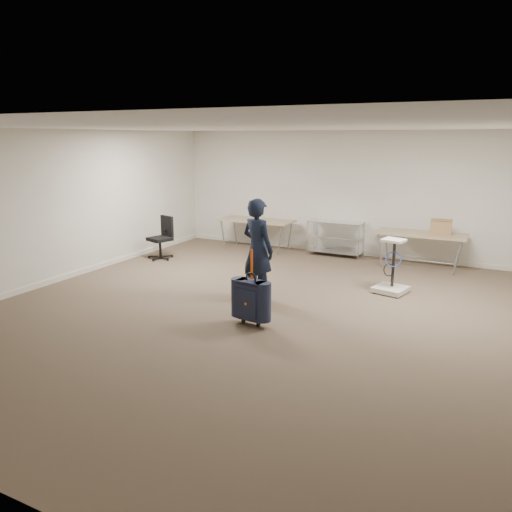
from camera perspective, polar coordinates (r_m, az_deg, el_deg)
The scene contains 10 objects.
ground at distance 7.86m, azimuth -0.59°, elevation -6.32°, with size 9.00×9.00×0.00m, color brown.
room_shell at distance 9.03m, azimuth 3.45°, elevation -3.35°, with size 8.00×9.00×9.00m.
folding_table_left at distance 11.94m, azimuth 0.02°, elevation 3.94°, with size 1.80×0.75×0.73m.
folding_table_right at distance 10.80m, azimuth 18.33°, elevation 2.22°, with size 1.80×0.75×0.73m.
wire_shelf at distance 11.51m, azimuth 9.07°, elevation 2.20°, with size 1.22×0.47×0.80m.
person at distance 8.22m, azimuth 0.20°, elevation 0.75°, with size 0.62×0.41×1.70m, color black.
suitcase at distance 7.18m, azimuth -0.58°, elevation -5.04°, with size 0.44×0.28×1.13m.
office_chair at distance 11.32m, azimuth -10.73°, elevation 1.14°, with size 0.57×0.57×0.94m.
equipment_cart at distance 9.01m, azimuth 15.19°, elevation -2.53°, with size 0.62×0.62×0.96m.
cardboard_box at distance 10.74m, azimuth 20.40°, elevation 3.10°, with size 0.40×0.30×0.30m, color olive.
Camera 1 is at (3.40, -6.56, 2.67)m, focal length 35.00 mm.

